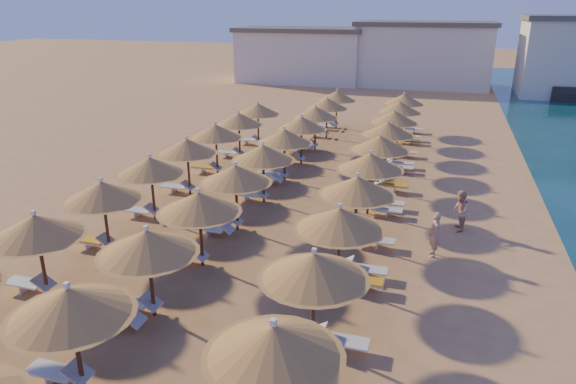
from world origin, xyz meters
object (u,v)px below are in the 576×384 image
(parasol_row_east, at_px, (364,174))
(beachgoer_b, at_px, (460,211))
(beachgoer_a, at_px, (434,234))
(parasol_row_west, at_px, (250,164))

(parasol_row_east, height_order, beachgoer_b, parasol_row_east)
(parasol_row_east, xyz_separation_m, beachgoer_a, (3.03, -1.80, -1.56))
(parasol_row_west, distance_m, beachgoer_a, 8.42)
(parasol_row_east, distance_m, parasol_row_west, 5.05)
(parasol_row_east, xyz_separation_m, parasol_row_west, (-5.05, 0.00, 0.00))
(beachgoer_b, bearing_deg, parasol_row_west, -88.10)
(beachgoer_b, height_order, beachgoer_a, beachgoer_a)
(parasol_row_west, bearing_deg, parasol_row_east, 0.00)
(parasol_row_east, bearing_deg, beachgoer_a, -30.69)
(parasol_row_east, relative_size, beachgoer_b, 22.59)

